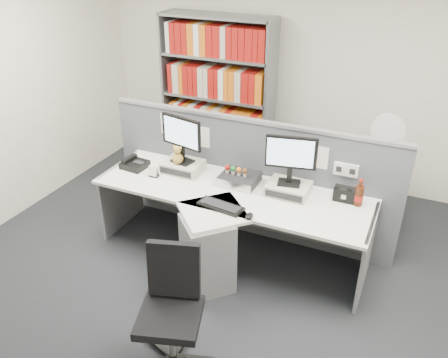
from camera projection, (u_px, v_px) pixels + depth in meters
The scene contains 21 objects.
ground at pixel (193, 305), 3.96m from camera, with size 5.50×5.50×0.00m, color #2A2D32.
room_shell at pixel (184, 107), 3.11m from camera, with size 5.04×5.54×2.72m.
partition at pixel (249, 177), 4.65m from camera, with size 3.00×0.08×1.27m.
desk at pixel (222, 226), 4.22m from camera, with size 2.60×1.20×0.72m.
monitor_riser_left at pixel (183, 166), 4.59m from camera, with size 0.38×0.31×0.10m.
monitor_riser_right at pixel (288, 189), 4.19m from camera, with size 0.38×0.31×0.10m.
monitor_left at pixel (181, 136), 4.44m from camera, with size 0.46×0.19×0.47m.
monitor_right at pixel (291, 156), 4.04m from camera, with size 0.45×0.18×0.46m.
desktop_pc at pixel (239, 179), 4.37m from camera, with size 0.35×0.31×0.09m.
figurines at pixel (236, 170), 4.32m from camera, with size 0.23×0.05×0.09m.
keyboard at pixel (221, 206), 4.00m from camera, with size 0.43×0.21×0.03m.
mouse at pixel (249, 216), 3.85m from camera, with size 0.06×0.10×0.04m, color black.
desk_phone at pixel (134, 164), 4.67m from camera, with size 0.26×0.24×0.10m.
desk_calendar at pixel (154, 172), 4.49m from camera, with size 0.10×0.07×0.12m.
plush_toy at pixel (178, 156), 4.50m from camera, with size 0.11×0.11×0.19m.
speaker at pixel (345, 194), 4.08m from camera, with size 0.19×0.11×0.13m, color black.
cola_bottle at pixel (359, 196), 3.99m from camera, with size 0.08×0.08×0.25m.
shelving_unit at pixel (218, 100), 5.78m from camera, with size 1.41×0.40×2.00m.
filing_cabinet at pixel (377, 193), 4.95m from camera, with size 0.45×0.61×0.70m.
desk_fan at pixel (388, 133), 4.62m from camera, with size 0.34×0.20×0.56m.
office_chair at pixel (172, 305), 3.28m from camera, with size 0.61×0.59×0.92m.
Camera 1 is at (1.47, -2.59, 2.84)m, focal length 36.87 mm.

